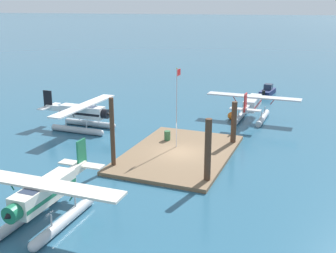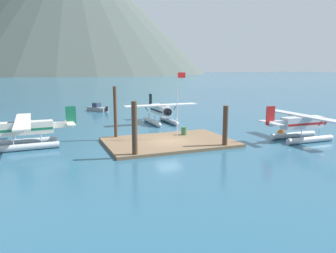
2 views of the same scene
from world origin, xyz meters
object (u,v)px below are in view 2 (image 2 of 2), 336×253
(boat_grey_open_north, at_px, (97,108))
(flagpole, at_px, (178,98))
(mooring_buoy, at_px, (281,133))
(seaplane_cream_port_fwd, at_px, (27,131))
(fuel_drum, at_px, (184,131))
(seaplane_white_bow_right, at_px, (160,112))
(seaplane_silver_stbd_aft, at_px, (302,126))

(boat_grey_open_north, bearing_deg, flagpole, -82.11)
(mooring_buoy, relative_size, boat_grey_open_north, 0.20)
(flagpole, distance_m, seaplane_cream_port_fwd, 15.29)
(flagpole, height_order, boat_grey_open_north, flagpole)
(seaplane_cream_port_fwd, height_order, boat_grey_open_north, seaplane_cream_port_fwd)
(fuel_drum, distance_m, seaplane_white_bow_right, 9.77)
(flagpole, distance_m, seaplane_silver_stbd_aft, 13.56)
(flagpole, distance_m, fuel_drum, 4.34)
(seaplane_cream_port_fwd, bearing_deg, flagpole, -11.04)
(flagpole, height_order, seaplane_silver_stbd_aft, flagpole)
(seaplane_silver_stbd_aft, bearing_deg, mooring_buoy, 111.10)
(boat_grey_open_north, bearing_deg, seaplane_white_bow_right, -70.19)
(mooring_buoy, height_order, boat_grey_open_north, boat_grey_open_north)
(seaplane_silver_stbd_aft, relative_size, seaplane_white_bow_right, 1.00)
(fuel_drum, distance_m, seaplane_cream_port_fwd, 16.13)
(fuel_drum, xyz_separation_m, seaplane_silver_stbd_aft, (11.09, -5.93, 0.84))
(fuel_drum, xyz_separation_m, seaplane_cream_port_fwd, (-16.04, 1.43, 0.84))
(seaplane_white_bow_right, relative_size, boat_grey_open_north, 2.41)
(seaplane_cream_port_fwd, xyz_separation_m, boat_grey_open_north, (10.85, 24.92, -1.09))
(flagpole, relative_size, seaplane_cream_port_fwd, 0.68)
(flagpole, bearing_deg, fuel_drum, 47.01)
(flagpole, bearing_deg, boat_grey_open_north, 97.89)
(flagpole, height_order, seaplane_cream_port_fwd, flagpole)
(seaplane_cream_port_fwd, bearing_deg, seaplane_silver_stbd_aft, -15.18)
(fuel_drum, bearing_deg, seaplane_silver_stbd_aft, -28.13)
(mooring_buoy, distance_m, seaplane_white_bow_right, 16.50)
(seaplane_silver_stbd_aft, bearing_deg, seaplane_white_bow_right, 123.34)
(fuel_drum, distance_m, seaplane_silver_stbd_aft, 12.60)
(seaplane_cream_port_fwd, bearing_deg, fuel_drum, -5.11)
(mooring_buoy, distance_m, boat_grey_open_north, 33.86)
(mooring_buoy, bearing_deg, flagpole, 168.58)
(mooring_buoy, bearing_deg, seaplane_silver_stbd_aft, -68.90)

